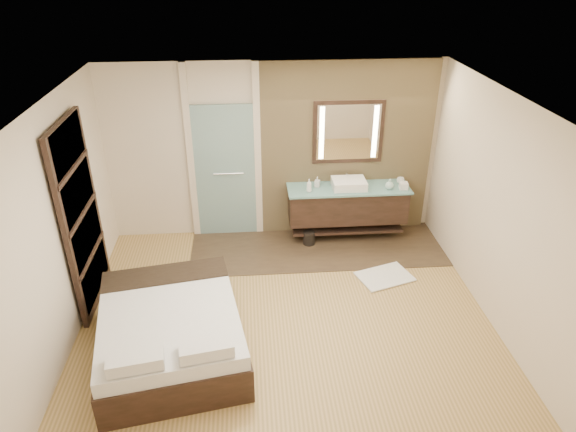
{
  "coord_description": "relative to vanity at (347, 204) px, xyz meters",
  "views": [
    {
      "loc": [
        -0.39,
        -5.04,
        4.11
      ],
      "look_at": [
        0.07,
        0.6,
        1.11
      ],
      "focal_mm": 32.0,
      "sensor_mm": 36.0,
      "label": 1
    }
  ],
  "objects": [
    {
      "name": "floor",
      "position": [
        -1.1,
        -1.92,
        -0.58
      ],
      "size": [
        5.0,
        5.0,
        0.0
      ],
      "primitive_type": "plane",
      "color": "olive",
      "rests_on": "ground"
    },
    {
      "name": "tile_strip",
      "position": [
        -0.5,
        -0.32,
        -0.57
      ],
      "size": [
        3.8,
        1.3,
        0.01
      ],
      "primitive_type": "cube",
      "color": "#37291E",
      "rests_on": "floor"
    },
    {
      "name": "stone_wall",
      "position": [
        0.0,
        0.29,
        0.77
      ],
      "size": [
        2.6,
        0.08,
        2.7
      ],
      "primitive_type": "cube",
      "color": "tan",
      "rests_on": "floor"
    },
    {
      "name": "vanity",
      "position": [
        0.0,
        0.0,
        0.0
      ],
      "size": [
        1.85,
        0.55,
        0.88
      ],
      "color": "black",
      "rests_on": "stone_wall"
    },
    {
      "name": "mirror_unit",
      "position": [
        0.0,
        0.24,
        1.07
      ],
      "size": [
        1.06,
        0.04,
        0.96
      ],
      "color": "black",
      "rests_on": "stone_wall"
    },
    {
      "name": "frosted_door",
      "position": [
        -1.85,
        0.28,
        0.56
      ],
      "size": [
        1.1,
        0.12,
        2.7
      ],
      "color": "#BEF0EF",
      "rests_on": "floor"
    },
    {
      "name": "shoji_partition",
      "position": [
        -3.53,
        -1.32,
        0.63
      ],
      "size": [
        0.06,
        1.2,
        2.4
      ],
      "color": "black",
      "rests_on": "floor"
    },
    {
      "name": "bed",
      "position": [
        -2.42,
        -2.43,
        -0.28
      ],
      "size": [
        1.81,
        2.12,
        0.73
      ],
      "rotation": [
        0.0,
        0.0,
        0.17
      ],
      "color": "black",
      "rests_on": "floor"
    },
    {
      "name": "bath_mat",
      "position": [
        0.34,
        -1.17,
        -0.56
      ],
      "size": [
        0.84,
        0.7,
        0.02
      ],
      "primitive_type": "cube",
      "rotation": [
        0.0,
        0.0,
        0.31
      ],
      "color": "white",
      "rests_on": "floor"
    },
    {
      "name": "waste_bin",
      "position": [
        -0.61,
        -0.19,
        -0.47
      ],
      "size": [
        0.21,
        0.21,
        0.22
      ],
      "primitive_type": "cylinder",
      "rotation": [
        0.0,
        0.0,
        -0.22
      ],
      "color": "black",
      "rests_on": "floor"
    },
    {
      "name": "tissue_box",
      "position": [
        0.81,
        -0.13,
        0.33
      ],
      "size": [
        0.13,
        0.13,
        0.1
      ],
      "primitive_type": "cube",
      "rotation": [
        0.0,
        0.0,
        -0.08
      ],
      "color": "silver",
      "rests_on": "vanity"
    },
    {
      "name": "soap_bottle_a",
      "position": [
        -0.61,
        -0.11,
        0.38
      ],
      "size": [
        0.1,
        0.1,
        0.2
      ],
      "primitive_type": "imported",
      "rotation": [
        0.0,
        0.0,
        -0.34
      ],
      "color": "white",
      "rests_on": "vanity"
    },
    {
      "name": "soap_bottle_b",
      "position": [
        -0.47,
        0.05,
        0.36
      ],
      "size": [
        0.09,
        0.09,
        0.16
      ],
      "primitive_type": "imported",
      "rotation": [
        0.0,
        0.0,
        -0.4
      ],
      "color": "#B2B2B2",
      "rests_on": "vanity"
    },
    {
      "name": "soap_bottle_c",
      "position": [
        0.6,
        -0.11,
        0.36
      ],
      "size": [
        0.14,
        0.14,
        0.16
      ],
      "primitive_type": "imported",
      "rotation": [
        0.0,
        0.0,
        -0.13
      ],
      "color": "#ABD7D1",
      "rests_on": "vanity"
    },
    {
      "name": "cup",
      "position": [
        0.82,
        0.08,
        0.33
      ],
      "size": [
        0.12,
        0.12,
        0.09
      ],
      "primitive_type": "imported",
      "rotation": [
        0.0,
        0.0,
        0.12
      ],
      "color": "white",
      "rests_on": "vanity"
    }
  ]
}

